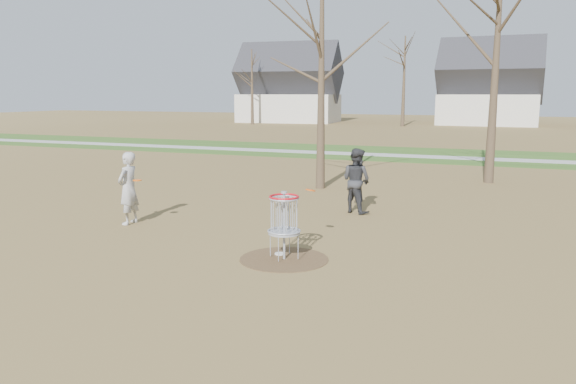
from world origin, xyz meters
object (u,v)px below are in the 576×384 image
(player_standing, at_px, (128,188))
(disc_grounded, at_px, (280,254))
(disc_golf_basket, at_px, (284,215))
(player_throwing, at_px, (356,181))

(player_standing, bearing_deg, disc_grounded, 75.11)
(player_standing, distance_m, disc_grounded, 4.87)
(disc_grounded, bearing_deg, disc_golf_basket, -53.47)
(player_throwing, xyz_separation_m, disc_golf_basket, (-0.20, -4.94, 0.01))
(player_standing, height_order, disc_grounded, player_standing)
(player_throwing, distance_m, disc_golf_basket, 4.94)
(player_standing, bearing_deg, player_throwing, 124.10)
(disc_grounded, bearing_deg, player_throwing, 85.02)
(player_standing, relative_size, disc_golf_basket, 1.37)
(player_throwing, xyz_separation_m, disc_grounded, (-0.41, -4.66, -0.88))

